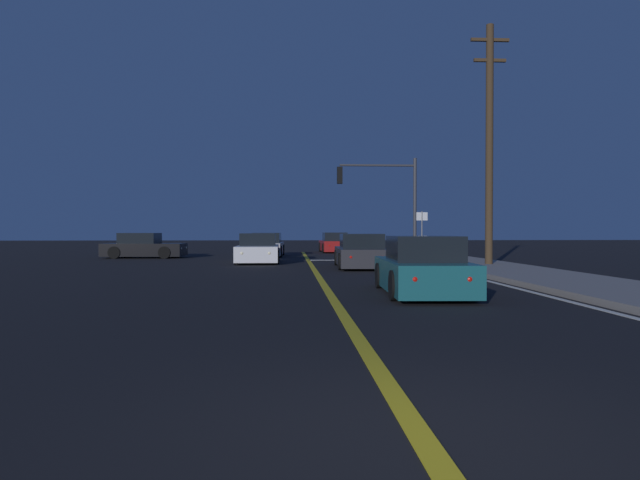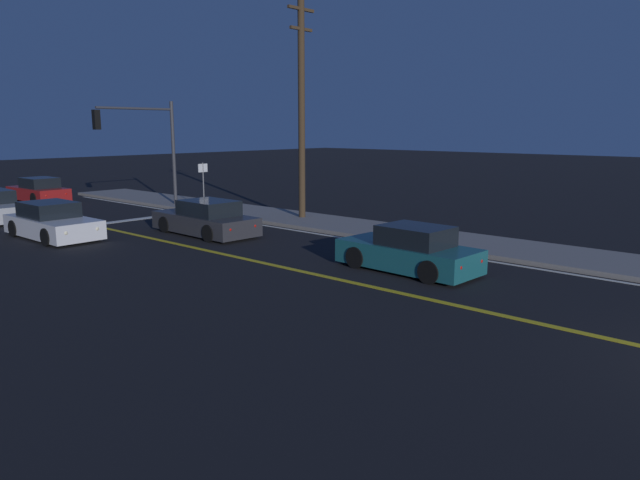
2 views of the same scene
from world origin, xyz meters
name	(u,v)px [view 1 (image 1 of 2)]	position (x,y,z in m)	size (l,w,h in m)	color
ground_plane	(426,444)	(0.00, 0.00, 0.00)	(160.00, 160.00, 0.00)	black
sidewalk_right	(541,277)	(6.66, 12.41, 0.07)	(3.20, 44.66, 0.15)	gray
lane_line_center	(321,280)	(0.00, 12.41, 0.01)	(0.20, 42.18, 0.01)	gold
lane_line_edge_right	(481,279)	(4.81, 12.41, 0.01)	(0.16, 42.18, 0.01)	silver
stop_bar	(359,260)	(2.53, 23.31, 0.01)	(5.06, 0.50, 0.01)	silver
car_distant_tail_red	(334,244)	(2.12, 33.29, 0.58)	(1.93, 4.29, 1.34)	maroon
car_parked_curb_white	(258,250)	(-2.36, 21.64, 0.58)	(1.98, 4.45, 1.34)	silver
car_side_waiting_silver	(267,246)	(-2.22, 27.82, 0.58)	(2.01, 4.46, 1.34)	#B2B5BA
car_far_approaching_teal	(422,269)	(2.12, 8.75, 0.58)	(1.96, 4.22, 1.34)	#195960
car_mid_block_charcoal	(361,253)	(1.91, 17.91, 0.58)	(2.06, 4.75, 1.34)	#2D2D33
car_lead_oncoming_black	(143,247)	(-8.77, 26.24, 0.58)	(4.30, 2.11, 1.34)	black
traffic_signal_near_right	(386,191)	(4.26, 25.61, 3.62)	(4.32, 0.28, 5.38)	#38383D
utility_pole_right	(489,142)	(6.96, 17.56, 4.96)	(1.52, 0.29, 9.57)	#42301E
street_sign_corner	(422,227)	(5.56, 22.81, 1.62)	(0.56, 0.06, 2.41)	slate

